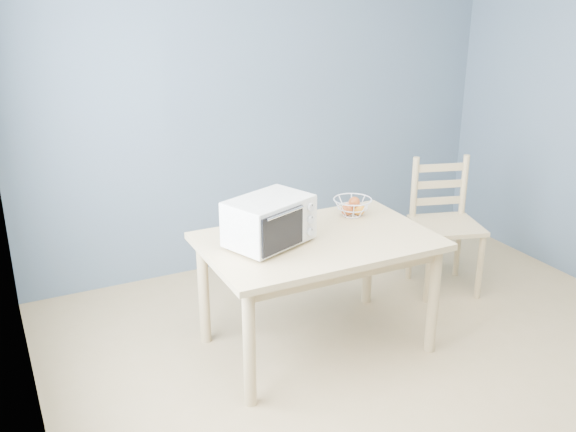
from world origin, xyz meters
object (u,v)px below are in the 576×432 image
toaster_oven (267,222)px  dining_chair (444,226)px  fruit_basket (352,206)px  dining_table (318,253)px

toaster_oven → dining_chair: 1.68m
fruit_basket → dining_chair: size_ratio=0.33×
toaster_oven → dining_chair: (1.60, 0.31, -0.41)m
toaster_oven → fruit_basket: toaster_oven is taller
fruit_basket → dining_chair: dining_chair is taller
dining_table → toaster_oven: 0.41m
dining_table → toaster_oven: bearing=174.1°
fruit_basket → dining_chair: bearing=6.4°
dining_table → fruit_basket: size_ratio=4.35×
dining_table → fruit_basket: bearing=32.1°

